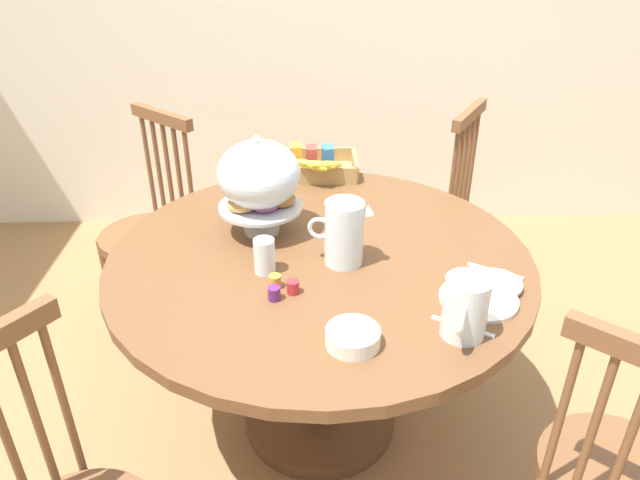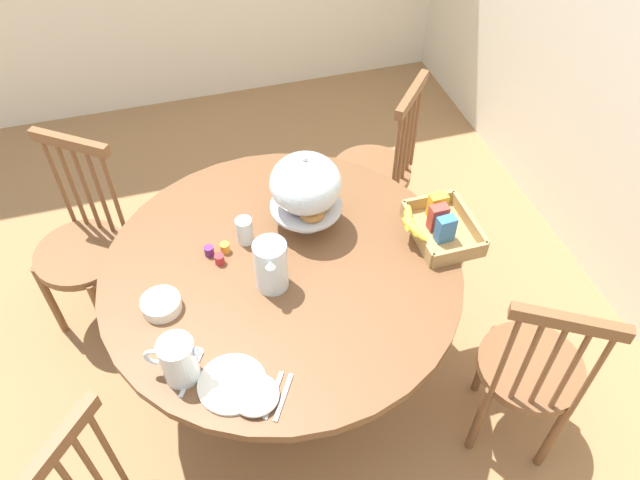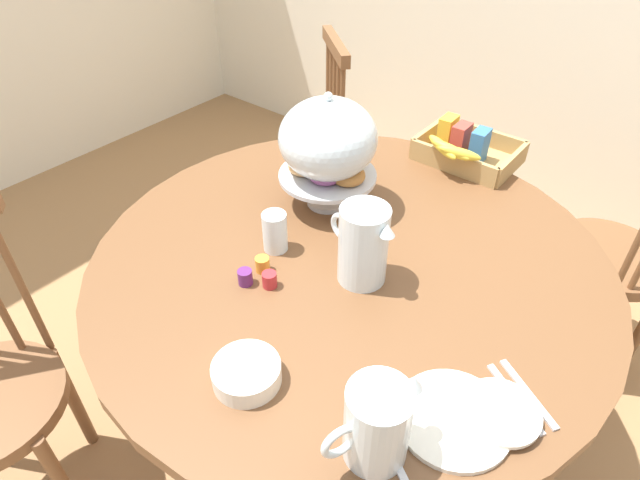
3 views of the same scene
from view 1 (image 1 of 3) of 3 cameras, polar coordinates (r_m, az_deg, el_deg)
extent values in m
plane|color=#997047|center=(2.25, 1.41, -19.71)|extent=(10.00, 10.00, 0.00)
cylinder|color=brown|center=(1.89, 0.00, -1.84)|extent=(1.35, 1.35, 0.04)
cylinder|color=brown|center=(2.09, 0.00, -9.69)|extent=(0.14, 0.14, 0.63)
cylinder|color=brown|center=(2.33, 0.00, -16.44)|extent=(0.56, 0.56, 0.06)
cylinder|color=brown|center=(2.67, -16.39, 0.23)|extent=(0.40, 0.40, 0.04)
cylinder|color=brown|center=(2.83, -19.69, -3.94)|extent=(0.04, 0.04, 0.45)
cylinder|color=brown|center=(2.62, -16.34, -6.17)|extent=(0.04, 0.04, 0.45)
cylinder|color=brown|center=(2.95, -15.21, -1.68)|extent=(0.04, 0.04, 0.45)
cylinder|color=brown|center=(2.75, -11.69, -3.64)|extent=(0.04, 0.04, 0.45)
cylinder|color=brown|center=(2.76, -16.15, 6.77)|extent=(0.02, 0.02, 0.48)
cylinder|color=brown|center=(2.70, -15.27, 6.43)|extent=(0.02, 0.02, 0.48)
cylinder|color=brown|center=(2.65, -14.35, 6.08)|extent=(0.02, 0.02, 0.48)
cylinder|color=brown|center=(2.60, -13.40, 5.72)|extent=(0.02, 0.02, 0.48)
cylinder|color=brown|center=(2.54, -12.41, 5.34)|extent=(0.02, 0.02, 0.48)
cube|color=brown|center=(2.56, -15.08, 11.41)|extent=(0.30, 0.26, 0.05)
cylinder|color=brown|center=(1.52, -27.89, -16.81)|extent=(0.02, 0.02, 0.48)
cylinder|color=brown|center=(1.54, -25.64, -15.50)|extent=(0.02, 0.02, 0.48)
cylinder|color=brown|center=(1.56, -23.47, -14.20)|extent=(0.02, 0.02, 0.48)
cylinder|color=brown|center=(1.78, 26.82, -19.74)|extent=(0.40, 0.40, 0.04)
cylinder|color=brown|center=(2.04, 22.48, -19.96)|extent=(0.04, 0.04, 0.45)
cylinder|color=brown|center=(1.50, 27.30, -17.66)|extent=(0.02, 0.02, 0.48)
cylinder|color=brown|center=(1.50, 24.68, -16.74)|extent=(0.02, 0.02, 0.48)
cylinder|color=brown|center=(1.51, 22.09, -15.79)|extent=(0.02, 0.02, 0.48)
cylinder|color=brown|center=(2.81, 9.91, 2.55)|extent=(0.40, 0.40, 0.04)
cylinder|color=brown|center=(3.07, 8.05, 0.45)|extent=(0.04, 0.04, 0.45)
cylinder|color=brown|center=(2.85, 5.88, -1.94)|extent=(0.04, 0.04, 0.45)
cylinder|color=brown|center=(3.00, 12.99, -0.85)|extent=(0.04, 0.04, 0.45)
cylinder|color=brown|center=(2.77, 11.17, -3.43)|extent=(0.04, 0.04, 0.45)
cylinder|color=brown|center=(2.79, 14.45, 7.29)|extent=(0.02, 0.02, 0.48)
cylinder|color=brown|center=(2.73, 14.02, 6.82)|extent=(0.02, 0.02, 0.48)
cylinder|color=brown|center=(2.66, 13.57, 6.33)|extent=(0.02, 0.02, 0.48)
cylinder|color=brown|center=(2.60, 13.10, 5.81)|extent=(0.02, 0.02, 0.48)
cylinder|color=brown|center=(2.54, 12.61, 5.27)|extent=(0.02, 0.02, 0.48)
cube|color=brown|center=(2.58, 14.26, 11.63)|extent=(0.22, 0.33, 0.05)
cylinder|color=silver|center=(2.02, -5.62, 1.02)|extent=(0.12, 0.12, 0.02)
cylinder|color=silver|center=(2.00, -5.67, 1.95)|extent=(0.03, 0.03, 0.09)
cylinder|color=silver|center=(1.98, -5.75, 3.25)|extent=(0.28, 0.28, 0.01)
torus|color=#B27033|center=(1.96, -3.77, 3.97)|extent=(0.10, 0.10, 0.03)
torus|color=#D19347|center=(2.00, -4.97, 4.46)|extent=(0.10, 0.10, 0.03)
torus|color=#935628|center=(1.99, -7.27, 4.18)|extent=(0.10, 0.10, 0.03)
torus|color=tan|center=(1.94, -7.56, 3.45)|extent=(0.10, 0.10, 0.03)
torus|color=#994C84|center=(1.94, -5.35, 3.51)|extent=(0.10, 0.10, 0.03)
ellipsoid|color=silver|center=(1.93, -5.92, 6.34)|extent=(0.27, 0.27, 0.22)
sphere|color=silver|center=(1.88, -6.11, 9.69)|extent=(0.02, 0.02, 0.02)
cylinder|color=silver|center=(1.79, 2.34, 0.68)|extent=(0.12, 0.12, 0.20)
cylinder|color=orange|center=(1.81, 2.32, -0.17)|extent=(0.11, 0.11, 0.14)
cone|color=silver|center=(1.75, 4.67, 2.97)|extent=(0.04, 0.04, 0.03)
torus|color=silver|center=(1.80, -0.06, 1.16)|extent=(0.08, 0.03, 0.07)
cylinder|color=silver|center=(1.55, 13.85, -6.33)|extent=(0.12, 0.12, 0.17)
cylinder|color=white|center=(1.56, 13.74, -7.08)|extent=(0.10, 0.10, 0.11)
cone|color=silver|center=(1.56, 14.47, -2.83)|extent=(0.05, 0.05, 0.03)
torus|color=silver|center=(1.48, 13.51, -7.67)|extent=(0.04, 0.07, 0.07)
cube|color=tan|center=(2.46, -0.15, 6.58)|extent=(0.30, 0.22, 0.01)
cube|color=tan|center=(2.34, -0.09, 6.17)|extent=(0.30, 0.02, 0.07)
cube|color=tan|center=(2.55, -0.21, 8.15)|extent=(0.30, 0.02, 0.07)
cube|color=tan|center=(2.45, -3.69, 7.15)|extent=(0.02, 0.22, 0.07)
cube|color=tan|center=(2.45, 3.38, 7.22)|extent=(0.02, 0.22, 0.07)
cube|color=gold|center=(2.44, -2.26, 7.96)|extent=(0.05, 0.07, 0.11)
cube|color=#B23D33|center=(2.42, -0.82, 7.77)|extent=(0.05, 0.07, 0.11)
cube|color=#336BAD|center=(2.42, 0.76, 7.80)|extent=(0.05, 0.07, 0.11)
ellipsoid|color=yellow|center=(2.29, -0.82, 7.24)|extent=(0.14, 0.08, 0.05)
ellipsoid|color=yellow|center=(2.29, -0.07, 7.24)|extent=(0.13, 0.03, 0.05)
ellipsoid|color=yellow|center=(2.29, 0.69, 7.25)|extent=(0.14, 0.08, 0.05)
cylinder|color=white|center=(1.72, 15.04, -5.50)|extent=(0.22, 0.22, 0.01)
cylinder|color=white|center=(1.79, 16.62, -4.00)|extent=(0.15, 0.15, 0.01)
cylinder|color=white|center=(1.51, 3.18, -9.34)|extent=(0.14, 0.14, 0.04)
cylinder|color=silver|center=(1.77, -5.38, -1.54)|extent=(0.06, 0.06, 0.11)
cylinder|color=#B7282D|center=(1.69, -2.62, -4.55)|extent=(0.04, 0.04, 0.04)
cylinder|color=orange|center=(1.72, -4.36, -4.00)|extent=(0.04, 0.04, 0.04)
cylinder|color=#5B2366|center=(1.67, -4.44, -5.15)|extent=(0.04, 0.04, 0.04)
cube|color=silver|center=(1.84, 16.28, -3.36)|extent=(0.15, 0.10, 0.01)
cube|color=silver|center=(1.87, 16.52, -2.91)|extent=(0.15, 0.10, 0.01)
cube|color=silver|center=(1.62, 13.59, -8.12)|extent=(0.15, 0.10, 0.01)
camera|label=2|loc=(2.16, 61.44, 38.21)|focal=34.59mm
camera|label=3|loc=(0.99, 41.68, 18.24)|focal=29.74mm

